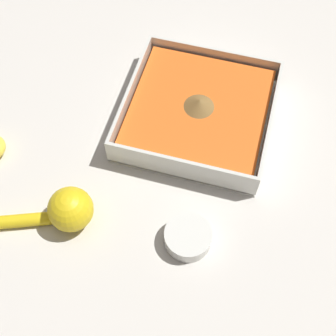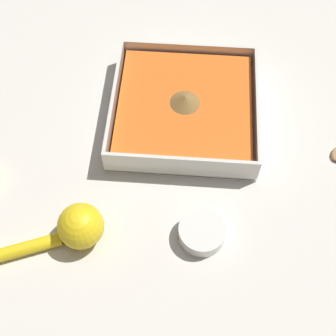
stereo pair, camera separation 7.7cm
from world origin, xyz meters
The scene contains 4 objects.
ground_plane centered at (0.00, 0.00, 0.00)m, with size 4.00×4.00×0.00m, color beige.
square_dish centered at (-0.03, 0.04, 0.02)m, with size 0.26×0.26×0.06m.
spice_bowl centered at (0.01, -0.19, 0.01)m, with size 0.07×0.07×0.03m.
lemon_squeezer centered at (-0.19, -0.21, 0.03)m, with size 0.19×0.10×0.07m.
Camera 2 is at (-0.03, -0.48, 0.69)m, focal length 50.00 mm.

